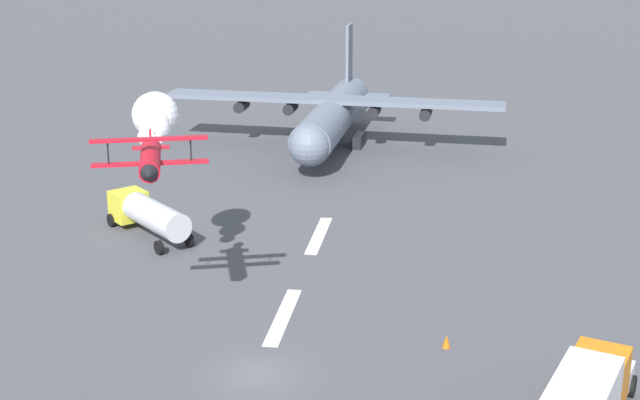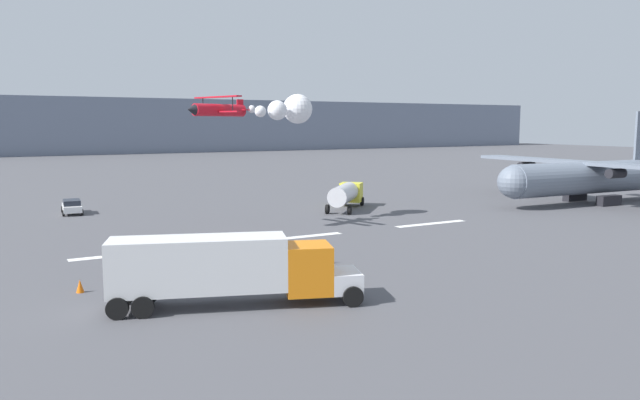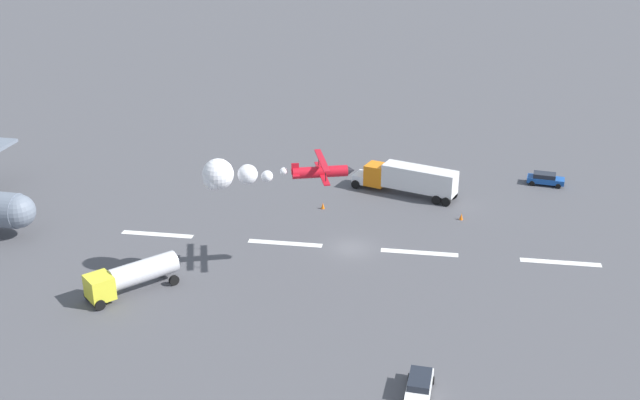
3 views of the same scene
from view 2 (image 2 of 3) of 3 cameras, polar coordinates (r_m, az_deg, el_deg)
The scene contains 12 objects.
ground_plane at distance 48.48m, azimuth -9.49°, elevation -4.22°, with size 440.00×440.00×0.00m, color #4C4C51.
runway_stripe_2 at distance 46.64m, azimuth -17.76°, elevation -4.91°, with size 8.00×0.90×0.01m, color white.
runway_stripe_3 at distance 51.24m, azimuth -1.97°, elevation -3.50°, with size 8.00×0.90×0.01m, color white.
runway_stripe_4 at distance 58.99m, azimuth 10.41°, elevation -2.20°, with size 8.00×0.90×0.01m, color white.
mountain_ridge_distant at distance 206.02m, azimuth -24.87°, elevation 6.34°, with size 396.00×16.00×17.78m, color slate.
cargo_transport_plane at distance 78.09m, azimuth 23.35°, elevation 2.05°, with size 24.96×33.69×11.06m.
stunt_biplane_red at distance 58.70m, azimuth -3.63°, elevation 8.46°, with size 13.73×7.13×2.89m.
semi_truck_orange at distance 32.04m, azimuth -8.76°, elevation -6.25°, with size 13.13×6.89×3.70m.
fuel_tanker_truck at distance 67.50m, azimuth 2.43°, elevation 0.57°, with size 7.77×8.00×2.90m.
airport_staff_sedan at distance 69.49m, azimuth -22.32°, elevation -0.55°, with size 2.29×4.63×1.52m.
traffic_cone_near at distance 37.21m, azimuth -21.66°, elevation -7.53°, with size 0.44×0.44×0.75m, color orange.
traffic_cone_far at distance 41.64m, azimuth 0.93°, elevation -5.48°, with size 0.44×0.44×0.75m, color orange.
Camera 2 is at (-15.85, -44.82, 9.49)m, focal length 34.00 mm.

